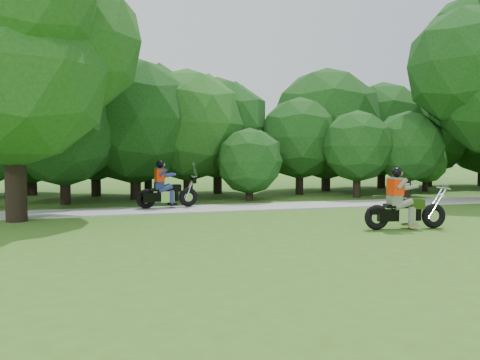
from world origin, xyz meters
name	(u,v)px	position (x,y,z in m)	size (l,w,h in m)	color
ground	(406,242)	(0.00, 0.00, 0.00)	(100.00, 100.00, 0.00)	#3E651C
walkway	(293,206)	(0.00, 8.00, 0.03)	(60.00, 2.20, 0.06)	#A0A09B
tree_line	(238,128)	(-0.77, 14.26, 3.58)	(40.18, 11.56, 7.50)	black
big_tree_west	(13,50)	(-10.54, 6.85, 5.76)	(8.64, 6.56, 9.96)	black
chopper_motorcycle	(402,206)	(1.05, 1.78, 0.69)	(2.63, 0.76, 1.88)	black
touring_motorcycle	(164,191)	(-5.40, 8.49, 0.76)	(2.54, 0.94, 1.93)	black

